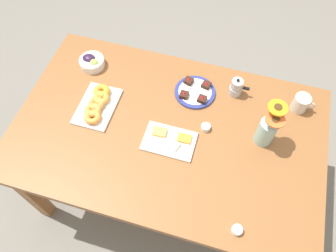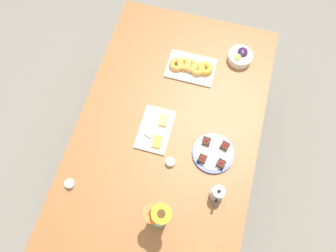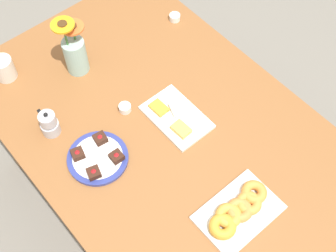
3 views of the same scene
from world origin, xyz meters
TOP-DOWN VIEW (x-y plane):
  - ground_plane at (0.00, 0.00)m, footprint 6.00×6.00m
  - dining_table at (0.00, 0.00)m, footprint 1.60×1.00m
  - coffee_mug at (0.63, 0.33)m, footprint 0.12×0.08m
  - cheese_platter at (0.03, -0.06)m, footprint 0.26×0.17m
  - croissant_platter at (-0.40, 0.03)m, footprint 0.19×0.29m
  - jam_cup_honey at (0.18, 0.06)m, footprint 0.05×0.05m
  - jam_cup_berry at (0.43, -0.41)m, footprint 0.05×0.05m
  - dessert_plate at (0.08, 0.27)m, footprint 0.22×0.22m
  - flower_vase at (0.47, 0.08)m, footprint 0.10×0.13m
  - moka_pot at (0.29, 0.33)m, footprint 0.11×0.07m

SIDE VIEW (x-z plane):
  - ground_plane at x=0.00m, z-range 0.00..0.00m
  - dining_table at x=0.00m, z-range 0.28..1.02m
  - cheese_platter at x=0.03m, z-range 0.73..0.77m
  - dessert_plate at x=0.08m, z-range 0.72..0.78m
  - jam_cup_honey at x=0.18m, z-range 0.74..0.77m
  - jam_cup_berry at x=0.43m, z-range 0.74..0.77m
  - croissant_platter at x=-0.40m, z-range 0.74..0.79m
  - coffee_mug at x=0.63m, z-range 0.74..0.84m
  - moka_pot at x=0.29m, z-range 0.73..0.85m
  - flower_vase at x=0.47m, z-range 0.70..0.97m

